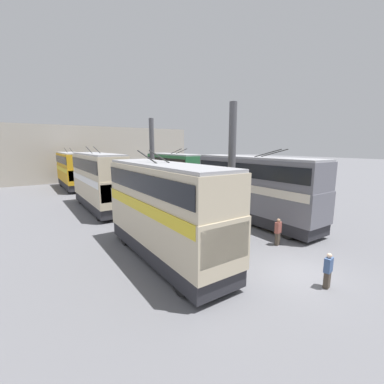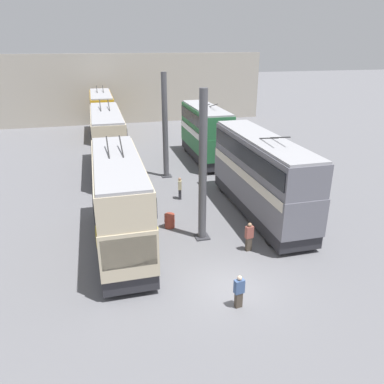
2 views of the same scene
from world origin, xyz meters
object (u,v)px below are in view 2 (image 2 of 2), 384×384
at_px(bus_left_far, 205,130).
at_px(oil_drum, 170,221).
at_px(person_by_left_row, 249,236).
at_px(bus_left_near, 261,172).
at_px(person_aisle_midway, 180,188).
at_px(bus_right_far, 102,112).
at_px(bus_right_mid, 108,139).
at_px(person_aisle_foreground, 239,291).
at_px(bus_right_near, 120,198).

height_order(bus_left_far, oil_drum, bus_left_far).
distance_m(person_by_left_row, oil_drum, 5.17).
bearing_deg(bus_left_near, person_aisle_midway, 50.77).
bearing_deg(person_aisle_midway, bus_right_far, -67.02).
bearing_deg(bus_right_mid, bus_left_near, -140.31).
distance_m(bus_right_mid, person_aisle_foreground, 19.75).
bearing_deg(bus_right_far, bus_right_near, 180.00).
distance_m(person_aisle_midway, person_aisle_foreground, 12.03).
relative_size(person_aisle_midway, person_aisle_foreground, 1.05).
bearing_deg(bus_right_mid, bus_right_near, -180.00).
bearing_deg(bus_left_far, bus_left_near, -180.00).
height_order(bus_left_near, bus_right_near, bus_left_near).
height_order(bus_right_near, bus_right_far, bus_right_near).
height_order(bus_right_near, bus_right_mid, bus_right_mid).
xyz_separation_m(bus_left_far, bus_right_mid, (-1.60, 8.91, 0.13)).
relative_size(bus_right_far, oil_drum, 11.44).
xyz_separation_m(person_aisle_midway, person_aisle_foreground, (-12.03, 0.20, -0.04)).
height_order(person_aisle_foreground, oil_drum, person_aisle_foreground).
bearing_deg(bus_left_far, bus_right_near, 148.36).
height_order(person_by_left_row, oil_drum, person_by_left_row).
height_order(bus_right_mid, oil_drum, bus_right_mid).
distance_m(bus_right_near, person_by_left_row, 7.10).
distance_m(bus_right_far, person_aisle_midway, 21.72).
xyz_separation_m(bus_right_mid, person_aisle_midway, (-7.12, -4.49, -2.10)).
xyz_separation_m(bus_left_near, person_aisle_midway, (3.61, 4.42, -2.03)).
xyz_separation_m(person_aisle_foreground, person_by_left_row, (4.20, -2.19, 0.06)).
bearing_deg(person_aisle_foreground, person_by_left_row, 142.91).
relative_size(bus_left_near, bus_right_mid, 1.09).
bearing_deg(person_by_left_row, oil_drum, -146.63).
bearing_deg(bus_right_near, person_aisle_foreground, -145.70).
height_order(bus_right_far, oil_drum, bus_right_far).
height_order(bus_right_near, oil_drum, bus_right_near).
bearing_deg(person_by_left_row, bus_right_mid, -166.97).
bearing_deg(bus_left_near, person_by_left_row, 150.06).
bearing_deg(bus_right_far, person_aisle_foreground, -172.64).
bearing_deg(person_aisle_midway, bus_right_near, 63.02).
relative_size(person_by_left_row, oil_drum, 1.93).
distance_m(bus_left_far, oil_drum, 14.36).
bearing_deg(person_aisle_foreground, person_aisle_midway, 169.55).
relative_size(bus_right_mid, person_aisle_foreground, 6.59).
relative_size(bus_right_mid, bus_right_far, 1.05).
bearing_deg(bus_right_near, oil_drum, -60.73).
bearing_deg(bus_left_near, bus_left_far, 0.00).
xyz_separation_m(bus_left_far, bus_right_far, (12.44, 8.91, 0.00)).
xyz_separation_m(bus_left_far, bus_right_near, (-14.47, 8.91, 0.04)).
xyz_separation_m(bus_left_far, person_aisle_foreground, (-20.75, 4.62, -2.02)).
relative_size(bus_left_near, person_aisle_midway, 6.82).
distance_m(bus_left_far, person_aisle_midway, 9.98).
bearing_deg(person_by_left_row, person_aisle_foreground, -37.99).
bearing_deg(person_aisle_midway, bus_right_mid, -46.79).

